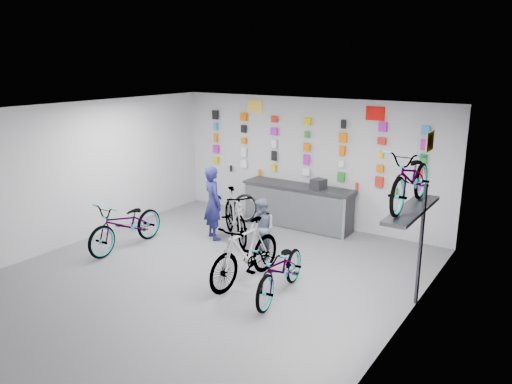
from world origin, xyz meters
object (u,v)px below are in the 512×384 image
Objects in this scene: bike_left at (126,224)px; bike_right at (281,270)px; bike_center at (245,252)px; clerk at (213,203)px; counter at (298,207)px; bike_service at (235,215)px; customer at (262,229)px.

bike_right is (3.82, -0.15, -0.04)m from bike_left.
bike_center reaches higher than bike_left.
clerk reaches higher than bike_right.
bike_left is 3.82m from bike_right.
bike_right is at bearing -65.64° from counter.
clerk is at bearing 51.13° from bike_left.
clerk reaches higher than bike_service.
bike_center is 1.16× the size of clerk.
customer is (0.34, -2.11, 0.12)m from counter.
counter is 1.48× the size of bike_right.
customer is at bearing -80.83° from counter.
bike_right is at bearing -88.37° from bike_service.
bike_right is at bearing -4.94° from bike_center.
bike_center is 2.17m from bike_service.
clerk reaches higher than bike_left.
bike_left reaches higher than counter.
bike_left is 1.88m from clerk.
bike_service is 1.55× the size of customer.
customer is at bearing 21.55° from bike_left.
clerk is at bearing -123.62° from counter.
clerk is (-1.16, -1.74, 0.32)m from counter.
counter is 2.23× the size of customer.
clerk is (-2.68, 1.62, 0.33)m from bike_right.
counter is at bearing 122.09° from customer.
bike_center reaches higher than bike_service.
counter is 3.31m from bike_center.
bike_left is 1.22× the size of clerk.
counter is 1.66× the size of clerk.
bike_left is at bearing 170.00° from bike_right.
counter is 1.36× the size of bike_left.
customer is at bearing 113.13° from bike_center.
bike_center is at bearing -77.43° from counter.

